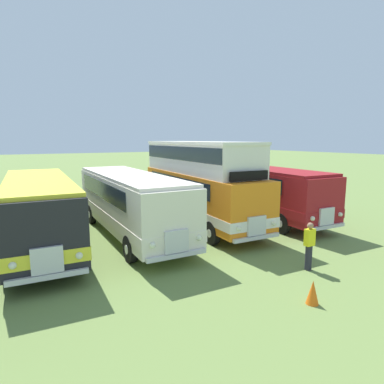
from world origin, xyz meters
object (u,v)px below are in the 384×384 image
at_px(bus_fifth_in_row, 129,200).
at_px(marshal_person, 309,246).
at_px(bus_fourth_in_row, 39,207).
at_px(bus_sixth_in_row, 199,180).
at_px(bus_seventh_in_row, 256,188).
at_px(cone_far_end, 313,292).

bearing_deg(bus_fifth_in_row, marshal_person, -61.08).
xyz_separation_m(bus_fourth_in_row, bus_sixth_in_row, (7.89, -0.09, 0.71)).
distance_m(bus_fourth_in_row, bus_sixth_in_row, 7.92).
bearing_deg(marshal_person, bus_sixth_in_row, 90.73).
height_order(bus_fourth_in_row, bus_seventh_in_row, same).
bearing_deg(bus_fourth_in_row, cone_far_end, -56.60).
relative_size(cone_far_end, marshal_person, 0.40).
bearing_deg(bus_seventh_in_row, marshal_person, -117.56).
bearing_deg(bus_sixth_in_row, bus_fifth_in_row, -179.06).
height_order(bus_seventh_in_row, cone_far_end, bus_seventh_in_row).
relative_size(bus_fifth_in_row, cone_far_end, 14.82).
bearing_deg(bus_sixth_in_row, bus_fourth_in_row, 179.38).
xyz_separation_m(bus_fifth_in_row, bus_seventh_in_row, (7.89, 0.05, 0.00)).
distance_m(bus_seventh_in_row, cone_far_end, 10.90).
xyz_separation_m(bus_fifth_in_row, marshal_person, (4.04, -7.32, -0.87)).
bearing_deg(bus_sixth_in_row, cone_far_end, -101.02).
height_order(bus_fifth_in_row, bus_seventh_in_row, same).
xyz_separation_m(bus_sixth_in_row, cone_far_end, (-1.79, -9.17, -2.12)).
relative_size(bus_sixth_in_row, marshal_person, 5.69).
bearing_deg(bus_seventh_in_row, bus_fourth_in_row, 179.54).
bearing_deg(bus_seventh_in_row, cone_far_end, -122.00).
xyz_separation_m(bus_fourth_in_row, bus_fifth_in_row, (3.94, -0.15, 0.00)).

